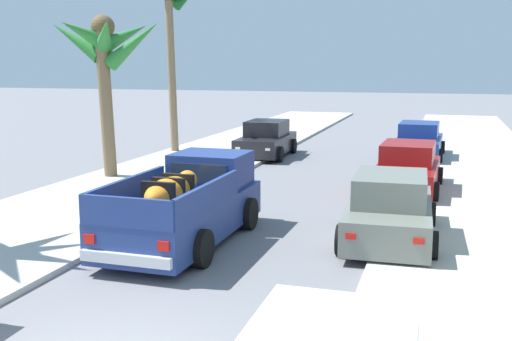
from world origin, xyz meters
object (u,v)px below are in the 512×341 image
(car_right_far, at_px, (419,142))
(palm_tree_left_back, at_px, (106,50))
(car_left_mid, at_px, (407,170))
(car_left_far, at_px, (390,210))
(car_right_near, at_px, (266,140))
(pickup_truck, at_px, (188,205))

(car_right_far, relative_size, palm_tree_left_back, 0.78)
(car_left_mid, relative_size, car_left_far, 1.00)
(car_left_far, bearing_deg, car_left_mid, 89.42)
(car_left_mid, distance_m, car_right_far, 7.06)
(car_left_mid, distance_m, palm_tree_left_back, 10.49)
(car_left_mid, bearing_deg, palm_tree_left_back, -175.67)
(car_right_near, xyz_separation_m, car_right_far, (6.25, 1.16, 0.00))
(car_left_mid, height_order, car_left_far, same)
(car_left_far, bearing_deg, car_right_near, 118.34)
(pickup_truck, xyz_separation_m, car_left_far, (4.30, 1.29, -0.10))
(car_right_near, height_order, car_left_far, same)
(pickup_truck, bearing_deg, car_left_far, 16.70)
(palm_tree_left_back, bearing_deg, car_right_near, 61.46)
(pickup_truck, height_order, car_left_far, pickup_truck)
(car_left_mid, relative_size, car_right_far, 1.00)
(car_left_far, distance_m, car_right_far, 12.54)
(car_right_near, distance_m, palm_tree_left_back, 8.39)
(car_left_mid, xyz_separation_m, palm_tree_left_back, (-9.81, -0.74, 3.64))
(pickup_truck, xyz_separation_m, car_right_far, (4.42, 13.83, -0.10))
(car_right_near, bearing_deg, car_left_mid, -43.62)
(car_right_far, distance_m, palm_tree_left_back, 13.10)
(car_right_near, distance_m, car_left_far, 12.94)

